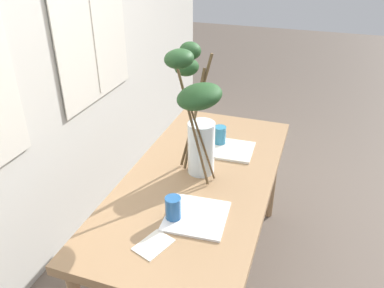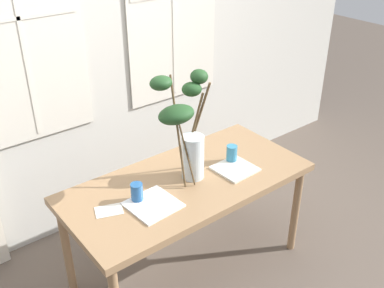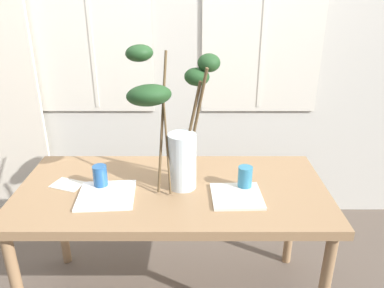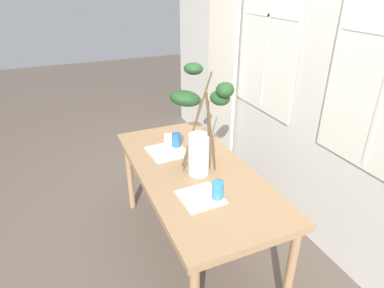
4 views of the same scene
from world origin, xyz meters
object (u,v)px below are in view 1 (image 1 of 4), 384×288
drinking_glass_blue_left (173,209)px  plate_square_left (196,216)px  dining_table (200,187)px  vase_with_branches (197,116)px  plate_square_right (232,150)px  drinking_glass_blue_right (220,136)px

drinking_glass_blue_left → plate_square_left: 0.12m
dining_table → drinking_glass_blue_left: 0.38m
plate_square_left → dining_table: bearing=15.3°
plate_square_left → drinking_glass_blue_left: bearing=116.4°
vase_with_branches → plate_square_right: (0.31, -0.12, -0.34)m
vase_with_branches → plate_square_right: size_ratio=2.95×
vase_with_branches → plate_square_left: vase_with_branches is taller
dining_table → vase_with_branches: vase_with_branches is taller
vase_with_branches → drinking_glass_blue_left: vase_with_branches is taller
drinking_glass_blue_left → drinking_glass_blue_right: bearing=-1.1°
drinking_glass_blue_left → drinking_glass_blue_right: 0.73m
drinking_glass_blue_left → plate_square_right: size_ratio=0.48×
dining_table → vase_with_branches: (0.01, 0.02, 0.41)m
plate_square_right → drinking_glass_blue_right: bearing=61.0°
dining_table → plate_square_left: (-0.32, -0.09, 0.08)m
plate_square_left → vase_with_branches: bearing=18.1°
vase_with_branches → drinking_glass_blue_left: (-0.37, -0.01, -0.28)m
drinking_glass_blue_right → dining_table: bearing=178.7°
plate_square_left → plate_square_right: bearing=-0.9°
dining_table → plate_square_left: bearing=-164.7°
vase_with_branches → plate_square_left: (-0.33, -0.11, -0.34)m
drinking_glass_blue_right → plate_square_left: bearing=-173.4°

